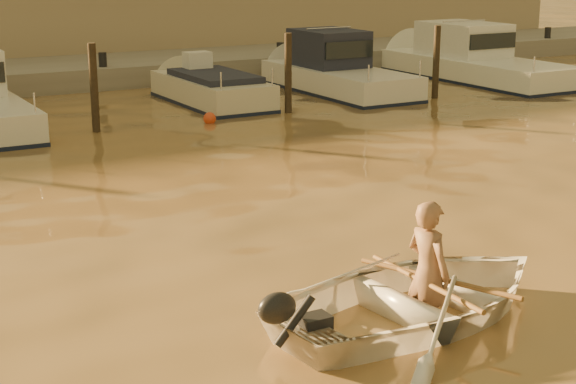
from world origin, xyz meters
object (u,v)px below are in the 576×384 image
dinghy (420,297)px  moored_boat_5 (477,60)px  person (428,272)px  moored_boat_3 (212,95)px  moored_boat_4 (339,71)px

dinghy → moored_boat_5: 19.42m
person → moored_boat_5: bearing=-49.1°
moored_boat_5 → person: bearing=-132.7°
person → moored_boat_5: (13.11, 14.21, 0.10)m
moored_boat_3 → person: bearing=-105.2°
moored_boat_4 → dinghy: bearing=-119.4°
dinghy → moored_boat_4: size_ratio=0.57×
person → moored_boat_4: (7.91, 14.21, 0.10)m
person → moored_boat_4: moored_boat_4 is taller
moored_boat_4 → moored_boat_5: bearing=0.0°
dinghy → moored_boat_5: moored_boat_5 is taller
moored_boat_3 → moored_boat_4: bearing=0.0°
dinghy → person: size_ratio=2.22×
moored_boat_4 → moored_boat_5: size_ratio=0.81×
moored_boat_4 → person: bearing=-119.1°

